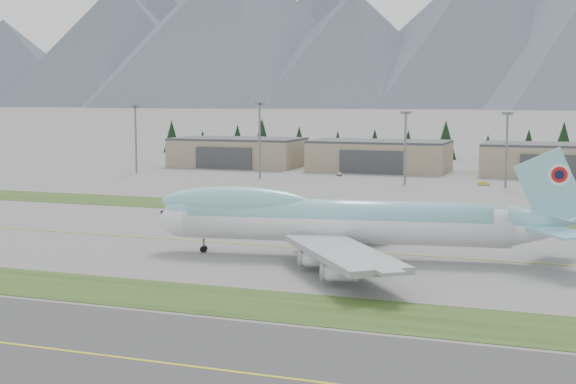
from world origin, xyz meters
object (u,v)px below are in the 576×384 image
at_px(hangar_left, 238,152).
at_px(service_vehicle_b, 483,185).
at_px(hangar_right, 557,160).
at_px(boeing_747_freighter, 339,220).
at_px(service_vehicle_a, 339,176).
at_px(hangar_center, 380,156).

xyz_separation_m(hangar_left, service_vehicle_b, (95.14, -37.15, -5.39)).
distance_m(hangar_left, hangar_right, 115.00).
height_order(boeing_747_freighter, service_vehicle_a, boeing_747_freighter).
bearing_deg(hangar_left, hangar_right, 0.00).
distance_m(boeing_747_freighter, service_vehicle_b, 119.00).
distance_m(boeing_747_freighter, hangar_center, 158.39).
bearing_deg(boeing_747_freighter, service_vehicle_a, 97.29).
bearing_deg(service_vehicle_a, hangar_center, 43.03).
height_order(hangar_right, service_vehicle_a, hangar_right).
distance_m(hangar_center, service_vehicle_b, 54.96).
bearing_deg(hangar_left, boeing_747_freighter, -61.38).
distance_m(hangar_center, hangar_right, 60.00).
relative_size(boeing_747_freighter, service_vehicle_b, 18.63).
xyz_separation_m(boeing_747_freighter, hangar_left, (-84.88, 155.55, -0.65)).
bearing_deg(boeing_747_freighter, service_vehicle_b, 76.24).
bearing_deg(hangar_center, hangar_right, 0.00).
distance_m(hangar_right, service_vehicle_b, 42.47).
bearing_deg(boeing_747_freighter, hangar_center, 92.06).
bearing_deg(hangar_right, service_vehicle_a, -161.40).
bearing_deg(boeing_747_freighter, hangar_left, 109.81).
relative_size(hangar_center, service_vehicle_a, 12.29).
xyz_separation_m(hangar_right, service_vehicle_a, (-68.38, -23.02, -5.39)).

